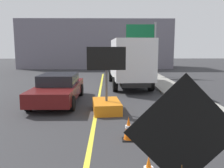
# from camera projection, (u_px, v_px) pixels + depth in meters

# --- Properties ---
(lane_center_stripe) EXTENTS (0.14, 36.00, 0.01)m
(lane_center_stripe) POSITION_uv_depth(u_px,v_px,m) (91.00, 143.00, 6.69)
(lane_center_stripe) COLOR yellow
(lane_center_stripe) RESTS_ON ground
(roadwork_sign) EXTENTS (1.63, 0.06, 2.33)m
(roadwork_sign) POSITION_uv_depth(u_px,v_px,m) (183.00, 135.00, 3.25)
(roadwork_sign) COLOR #593819
(roadwork_sign) RESTS_ON ground
(arrow_board_trailer) EXTENTS (1.60, 1.90, 2.70)m
(arrow_board_trailer) POSITION_uv_depth(u_px,v_px,m) (106.00, 100.00, 9.98)
(arrow_board_trailer) COLOR orange
(arrow_board_trailer) RESTS_ON ground
(box_truck) EXTENTS (2.75, 7.05, 3.21)m
(box_truck) POSITION_uv_depth(u_px,v_px,m) (129.00, 61.00, 16.34)
(box_truck) COLOR black
(box_truck) RESTS_ON ground
(pickup_car) EXTENTS (2.07, 5.02, 1.38)m
(pickup_car) POSITION_uv_depth(u_px,v_px,m) (58.00, 88.00, 11.68)
(pickup_car) COLOR #591414
(pickup_car) RESTS_ON ground
(highway_guide_sign) EXTENTS (2.79, 0.18, 5.00)m
(highway_guide_sign) POSITION_uv_depth(u_px,v_px,m) (147.00, 40.00, 22.05)
(highway_guide_sign) COLOR gray
(highway_guide_sign) RESTS_ON ground
(far_building_block) EXTENTS (19.78, 6.45, 6.23)m
(far_building_block) POSITION_uv_depth(u_px,v_px,m) (96.00, 45.00, 32.59)
(far_building_block) COLOR slate
(far_building_block) RESTS_ON ground
(traffic_cone_mid_lane) EXTENTS (0.36, 0.36, 0.70)m
(traffic_cone_mid_lane) POSITION_uv_depth(u_px,v_px,m) (128.00, 129.00, 6.88)
(traffic_cone_mid_lane) COLOR black
(traffic_cone_mid_lane) RESTS_ON ground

